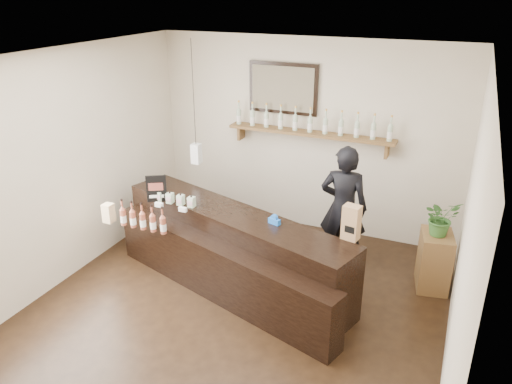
% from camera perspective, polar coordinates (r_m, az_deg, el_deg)
% --- Properties ---
extents(ground, '(5.00, 5.00, 0.00)m').
position_cam_1_polar(ground, '(5.79, -2.81, -13.82)').
color(ground, black).
rests_on(ground, ground).
extents(room_shell, '(5.00, 5.00, 5.00)m').
position_cam_1_polar(room_shell, '(4.97, -3.18, 2.14)').
color(room_shell, beige).
rests_on(room_shell, ground).
extents(back_wall_decor, '(2.66, 0.96, 1.69)m').
position_cam_1_polar(back_wall_decor, '(7.11, 4.28, 8.94)').
color(back_wall_decor, brown).
rests_on(back_wall_decor, ground).
extents(counter, '(3.29, 1.84, 1.07)m').
position_cam_1_polar(counter, '(6.11, -3.05, -6.92)').
color(counter, black).
rests_on(counter, ground).
extents(promo_sign, '(0.23, 0.14, 0.35)m').
position_cam_1_polar(promo_sign, '(6.33, -11.31, 0.37)').
color(promo_sign, black).
rests_on(promo_sign, counter).
extents(paper_bag, '(0.20, 0.17, 0.39)m').
position_cam_1_polar(paper_bag, '(5.39, 10.84, -3.44)').
color(paper_bag, '#A1754D').
rests_on(paper_bag, counter).
extents(tape_dispenser, '(0.15, 0.10, 0.12)m').
position_cam_1_polar(tape_dispenser, '(5.68, 2.12, -3.25)').
color(tape_dispenser, blue).
rests_on(tape_dispenser, counter).
extents(side_cabinet, '(0.44, 0.55, 0.71)m').
position_cam_1_polar(side_cabinet, '(6.44, 19.69, -7.41)').
color(side_cabinet, brown).
rests_on(side_cabinet, ground).
extents(potted_plant, '(0.52, 0.52, 0.44)m').
position_cam_1_polar(potted_plant, '(6.18, 20.39, -2.77)').
color(potted_plant, '#346227').
rests_on(potted_plant, side_cabinet).
extents(shopkeeper, '(0.71, 0.49, 1.86)m').
position_cam_1_polar(shopkeeper, '(6.36, 10.01, -0.93)').
color(shopkeeper, black).
rests_on(shopkeeper, ground).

